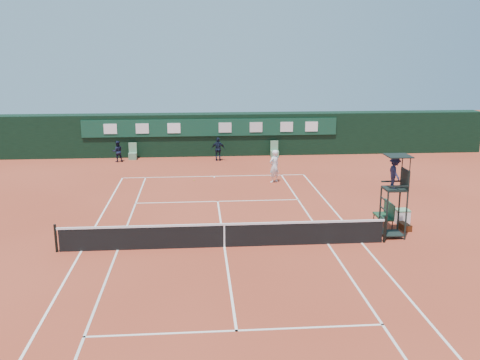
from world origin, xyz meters
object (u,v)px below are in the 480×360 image
object	(u,v)px
player	(274,166)
cooler	(402,216)
player_bench	(386,213)
umpire_chair	(395,179)
tennis_net	(224,235)

from	to	relation	value
player	cooler	bearing A→B (deg)	83.85
player_bench	cooler	bearing A→B (deg)	21.11
umpire_chair	player	size ratio (longest dim) A/B	1.80
umpire_chair	player_bench	bearing A→B (deg)	81.07
tennis_net	cooler	size ratio (longest dim) A/B	20.00
player_bench	tennis_net	bearing A→B (deg)	-164.82
tennis_net	player_bench	size ratio (longest dim) A/B	10.75
player	player_bench	bearing A→B (deg)	77.92
cooler	player	world-z (taller)	player
umpire_chair	cooler	distance (m)	2.90
umpire_chair	player_bench	distance (m)	2.28
tennis_net	cooler	world-z (taller)	tennis_net
player	tennis_net	bearing A→B (deg)	35.11
cooler	player	bearing A→B (deg)	120.17
tennis_net	umpire_chair	world-z (taller)	umpire_chair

